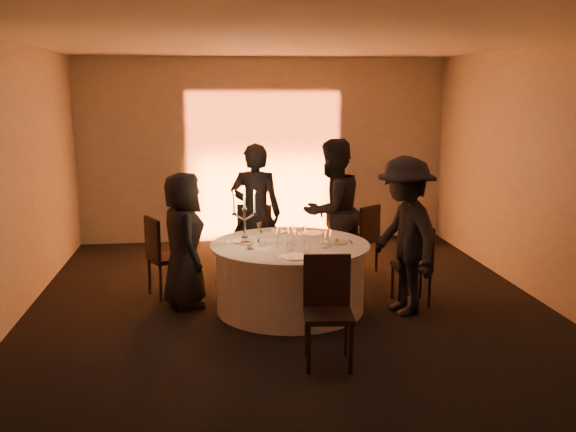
{
  "coord_description": "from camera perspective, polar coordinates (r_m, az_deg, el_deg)",
  "views": [
    {
      "loc": [
        -0.87,
        -6.98,
        2.48
      ],
      "look_at": [
        0.0,
        0.2,
        1.05
      ],
      "focal_mm": 40.0,
      "sensor_mm": 36.0,
      "label": 1
    }
  ],
  "objects": [
    {
      "name": "tumbler_a",
      "position": [
        6.94,
        0.15,
        -2.7
      ],
      "size": [
        0.07,
        0.07,
        0.09
      ],
      "primitive_type": "cylinder",
      "color": "white",
      "rests_on": "banquet_table"
    },
    {
      "name": "tumbler_b",
      "position": [
        7.21,
        3.16,
        -2.19
      ],
      "size": [
        0.07,
        0.07,
        0.09
      ],
      "primitive_type": "cylinder",
      "color": "white",
      "rests_on": "banquet_table"
    },
    {
      "name": "candelabra",
      "position": [
        7.2,
        -3.88,
        -0.69
      ],
      "size": [
        0.28,
        0.13,
        0.67
      ],
      "color": "silver",
      "rests_on": "banquet_table"
    },
    {
      "name": "guest_back_left",
      "position": [
        8.32,
        -2.9,
        0.26
      ],
      "size": [
        0.75,
        0.59,
        1.82
      ],
      "primitive_type": "imported",
      "rotation": [
        0.0,
        0.0,
        2.88
      ],
      "color": "black",
      "rests_on": "floor"
    },
    {
      "name": "banquet_table",
      "position": [
        7.34,
        0.19,
        -5.4
      ],
      "size": [
        1.8,
        1.8,
        0.77
      ],
      "color": "black",
      "rests_on": "floor"
    },
    {
      "name": "wine_glass_b",
      "position": [
        7.14,
        0.6,
        -1.55
      ],
      "size": [
        0.07,
        0.07,
        0.19
      ],
      "color": "white",
      "rests_on": "banquet_table"
    },
    {
      "name": "tumbler_d",
      "position": [
        6.87,
        1.71,
        -2.86
      ],
      "size": [
        0.07,
        0.07,
        0.09
      ],
      "primitive_type": "cylinder",
      "color": "white",
      "rests_on": "banquet_table"
    },
    {
      "name": "ceiling",
      "position": [
        7.06,
        0.2,
        15.4
      ],
      "size": [
        7.0,
        7.0,
        0.0
      ],
      "primitive_type": "plane",
      "rotation": [
        3.14,
        0.0,
        0.0
      ],
      "color": "white",
      "rests_on": "wall_back"
    },
    {
      "name": "wall_right",
      "position": [
        8.05,
        21.95,
        3.37
      ],
      "size": [
        0.0,
        7.0,
        7.0
      ],
      "primitive_type": "plane",
      "rotation": [
        1.57,
        0.0,
        -1.57
      ],
      "color": "#9E9A92",
      "rests_on": "floor"
    },
    {
      "name": "wine_glass_c",
      "position": [
        7.04,
        -0.97,
        -1.74
      ],
      "size": [
        0.07,
        0.07,
        0.19
      ],
      "color": "white",
      "rests_on": "banquet_table"
    },
    {
      "name": "chair_back_right",
      "position": [
        8.83,
        6.72,
        -1.67
      ],
      "size": [
        0.58,
        0.58,
        0.94
      ],
      "rotation": [
        0.0,
        0.0,
        -2.47
      ],
      "color": "black",
      "rests_on": "floor"
    },
    {
      "name": "tumbler_c",
      "position": [
        7.12,
        -2.32,
        -2.35
      ],
      "size": [
        0.07,
        0.07,
        0.09
      ],
      "primitive_type": "cylinder",
      "color": "white",
      "rests_on": "banquet_table"
    },
    {
      "name": "guest_back_right",
      "position": [
        8.32,
        3.96,
        0.45
      ],
      "size": [
        1.15,
        1.09,
        1.87
      ],
      "primitive_type": "imported",
      "rotation": [
        0.0,
        0.0,
        -2.56
      ],
      "color": "black",
      "rests_on": "floor"
    },
    {
      "name": "coffee_cup",
      "position": [
        7.02,
        -3.47,
        -2.69
      ],
      "size": [
        0.11,
        0.11,
        0.07
      ],
      "color": "white",
      "rests_on": "banquet_table"
    },
    {
      "name": "chair_front",
      "position": [
        5.92,
        3.55,
        -7.76
      ],
      "size": [
        0.48,
        0.48,
        1.0
      ],
      "rotation": [
        0.0,
        0.0,
        -0.1
      ],
      "color": "black",
      "rests_on": "floor"
    },
    {
      "name": "floor",
      "position": [
        7.46,
        0.19,
        -8.23
      ],
      "size": [
        7.0,
        7.0,
        0.0
      ],
      "primitive_type": "plane",
      "color": "black",
      "rests_on": "ground"
    },
    {
      "name": "guest_right",
      "position": [
        7.22,
        10.33,
        -1.76
      ],
      "size": [
        0.88,
        1.26,
        1.77
      ],
      "primitive_type": "imported",
      "rotation": [
        0.0,
        0.0,
        -1.36
      ],
      "color": "black",
      "rests_on": "floor"
    },
    {
      "name": "wall_left",
      "position": [
        7.37,
        -23.66,
        2.59
      ],
      "size": [
        0.0,
        7.0,
        7.0
      ],
      "primitive_type": "plane",
      "rotation": [
        1.57,
        0.0,
        1.57
      ],
      "color": "#9E9A92",
      "rests_on": "floor"
    },
    {
      "name": "wine_glass_d",
      "position": [
        7.23,
        0.01,
        -1.39
      ],
      "size": [
        0.07,
        0.07,
        0.19
      ],
      "color": "white",
      "rests_on": "banquet_table"
    },
    {
      "name": "wine_glass_i",
      "position": [
        7.47,
        -2.57,
        -0.99
      ],
      "size": [
        0.07,
        0.07,
        0.19
      ],
      "color": "white",
      "rests_on": "banquet_table"
    },
    {
      "name": "chair_left",
      "position": [
        7.89,
        -11.15,
        -3.17
      ],
      "size": [
        0.57,
        0.57,
        0.98
      ],
      "rotation": [
        0.0,
        0.0,
        2.02
      ],
      "color": "black",
      "rests_on": "floor"
    },
    {
      "name": "plate_front",
      "position": [
        6.65,
        0.63,
        -3.66
      ],
      "size": [
        0.36,
        0.28,
        0.01
      ],
      "color": "white",
      "rests_on": "banquet_table"
    },
    {
      "name": "wall_front",
      "position": [
        3.72,
        6.9,
        -4.17
      ],
      "size": [
        7.0,
        0.0,
        7.0
      ],
      "primitive_type": "plane",
      "rotation": [
        -1.57,
        0.0,
        0.0
      ],
      "color": "#9E9A92",
      "rests_on": "floor"
    },
    {
      "name": "chair_right",
      "position": [
        7.67,
        11.47,
        -3.85
      ],
      "size": [
        0.42,
        0.42,
        0.93
      ],
      "rotation": [
        0.0,
        0.0,
        -1.6
      ],
      "color": "black",
      "rests_on": "floor"
    },
    {
      "name": "plate_back_right",
      "position": [
        7.75,
        2.25,
        -1.53
      ],
      "size": [
        0.35,
        0.29,
        0.01
      ],
      "color": "white",
      "rests_on": "banquet_table"
    },
    {
      "name": "guest_left",
      "position": [
        7.46,
        -9.27,
        -2.12
      ],
      "size": [
        0.65,
        0.86,
        1.57
      ],
      "primitive_type": "imported",
      "rotation": [
        0.0,
        0.0,
        1.79
      ],
      "color": "black",
      "rests_on": "floor"
    },
    {
      "name": "plate_right",
      "position": [
        7.3,
        4.29,
        -2.26
      ],
      "size": [
        0.36,
        0.26,
        0.08
      ],
      "color": "white",
      "rests_on": "banquet_table"
    },
    {
      "name": "wine_glass_h",
      "position": [
        7.32,
        0.42,
        -1.23
      ],
      "size": [
        0.07,
        0.07,
        0.19
      ],
      "color": "white",
      "rests_on": "banquet_table"
    },
    {
      "name": "plate_left",
      "position": [
        7.35,
        -3.99,
        -2.25
      ],
      "size": [
        0.36,
        0.25,
        0.01
      ],
      "color": "white",
      "rests_on": "banquet_table"
    },
    {
      "name": "wine_glass_a",
      "position": [
        7.32,
        1.5,
        -1.23
      ],
      "size": [
        0.07,
        0.07,
        0.19
      ],
      "color": "white",
      "rests_on": "banquet_table"
    },
    {
      "name": "plate_back_left",
      "position": [
        7.84,
        -1.16,
        -1.38
      ],
      "size": [
        0.36,
        0.28,
        0.01
      ],
      "color": "white",
      "rests_on": "banquet_table"
    },
    {
      "name": "wine_glass_e",
      "position": [
        7.22,
        -0.87,
        -1.41
      ],
      "size": [
        0.07,
        0.07,
        0.19
      ],
      "color": "white",
      "rests_on": "banquet_table"
    },
    {
      "name": "wine_glass_f",
      "position": [
        7.01,
        3.27,
        -1.8
      ],
      "size": [
        0.07,
        0.07,
        0.19
      ],
      "color": "white",
      "rests_on": "banquet_table"
    },
    {
      "name": "chair_back_left",
      "position": [
        8.5,
        -2.89,
        -1.79
      ],
      "size": [
        0.53,
        0.53,
        1.02
      ],
      "rotation": [
        0.0,
        0.0,
        2.94
      ],
      "color": "black",
      "rests_on": "floor"
    },
    {
      "name": "uplighter_fixture",
      "position": [
        10.51,
        -1.98,
        -2.2
      ],
      "size": [
        0.25,
        0.12,
        0.1
      ],
      "primitive_type": "cube",
      "color": "black",
      "rests_on": "floor"
    },
    {
      "name": "wine_glass_g",
      "position": [
        7.07,
        3.7,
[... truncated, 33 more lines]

